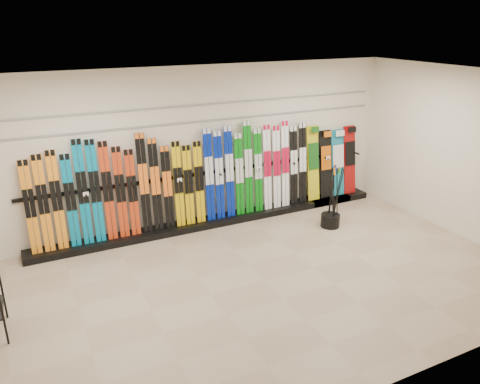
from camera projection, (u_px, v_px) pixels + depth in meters
name	position (u px, v px, depth m)	size (l,w,h in m)	color
floor	(265.00, 280.00, 7.14)	(8.00, 8.00, 0.00)	gray
back_wall	(201.00, 148.00, 8.72)	(8.00, 8.00, 0.00)	beige
right_wall	(464.00, 154.00, 8.28)	(5.00, 5.00, 0.00)	beige
ceiling	(269.00, 80.00, 6.10)	(8.00, 8.00, 0.00)	silver
ski_rack_base	(218.00, 220.00, 9.13)	(8.00, 0.40, 0.12)	black
skis	(184.00, 181.00, 8.57)	(5.37, 0.18, 1.83)	orange
snowboards	(332.00, 163.00, 10.04)	(1.24, 0.24, 1.57)	gold
pole_bin	(330.00, 220.00, 8.97)	(0.36, 0.36, 0.25)	black
ski_poles	(334.00, 197.00, 8.81)	(0.25, 0.28, 1.18)	black
slatwall_rail_0	(201.00, 121.00, 8.53)	(7.60, 0.02, 0.03)	gray
slatwall_rail_1	(200.00, 105.00, 8.43)	(7.60, 0.02, 0.03)	gray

